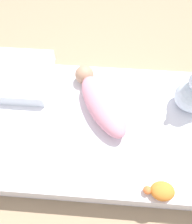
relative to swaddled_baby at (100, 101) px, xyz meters
name	(u,v)px	position (x,y,z in m)	size (l,w,h in m)	color
ground_plane	(90,135)	(0.06, 0.11, -0.26)	(12.00, 12.00, 0.00)	#9E8466
bed_mattress	(90,128)	(0.06, 0.11, -0.16)	(1.39, 0.84, 0.19)	white
swaddled_baby	(100,101)	(0.00, 0.00, 0.00)	(0.38, 0.52, 0.13)	pink
pillow	(21,76)	(0.52, -0.17, -0.02)	(0.37, 0.39, 0.08)	white
turtle_plush	(161,191)	(-0.33, 0.48, -0.03)	(0.15, 0.09, 0.07)	orange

